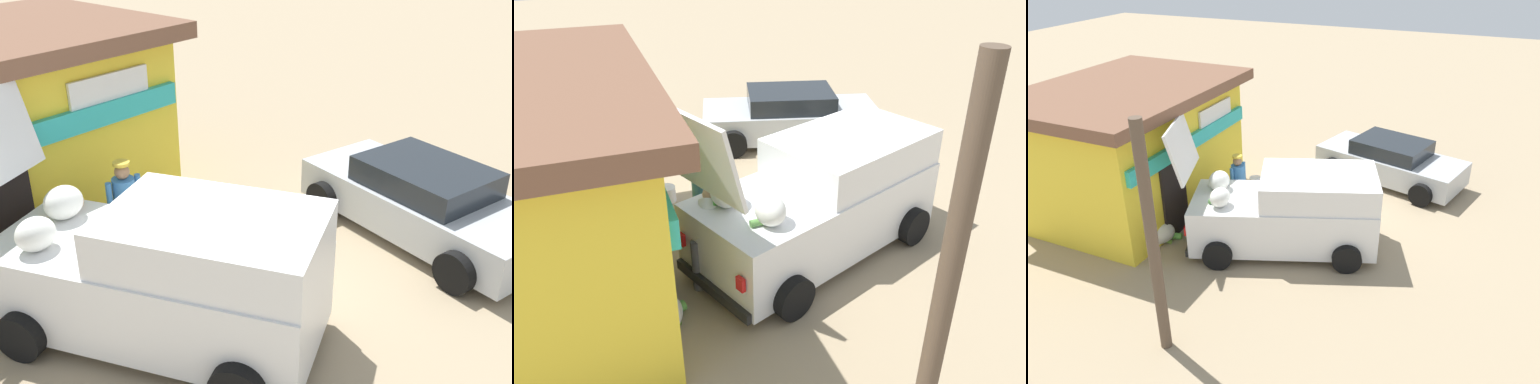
# 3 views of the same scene
# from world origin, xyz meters

# --- Properties ---
(ground_plane) EXTENTS (60.00, 60.00, 0.00)m
(ground_plane) POSITION_xyz_m (0.00, 0.00, 0.00)
(ground_plane) COLOR #9E896B
(storefront_bar) EXTENTS (5.78, 4.34, 3.27)m
(storefront_bar) POSITION_xyz_m (-0.72, 5.01, 1.67)
(storefront_bar) COLOR yellow
(storefront_bar) RESTS_ON ground_plane
(delivery_van) EXTENTS (3.21, 4.77, 3.01)m
(delivery_van) POSITION_xyz_m (-1.17, 0.42, 0.94)
(delivery_van) COLOR white
(delivery_van) RESTS_ON ground_plane
(parked_sedan) EXTENTS (2.96, 4.51, 1.26)m
(parked_sedan) POSITION_xyz_m (3.32, -0.96, 0.60)
(parked_sedan) COLOR #B2B7BC
(parked_sedan) RESTS_ON ground_plane
(vendor_standing) EXTENTS (0.56, 0.40, 1.69)m
(vendor_standing) POSITION_xyz_m (-0.31, 2.19, 0.97)
(vendor_standing) COLOR navy
(vendor_standing) RESTS_ON ground_plane
(customer_bending) EXTENTS (0.78, 0.68, 1.46)m
(customer_bending) POSITION_xyz_m (-1.41, 2.39, 0.90)
(customer_bending) COLOR #4C4C51
(customer_bending) RESTS_ON ground_plane
(unloaded_banana_pile) EXTENTS (0.98, 0.96, 0.51)m
(unloaded_banana_pile) POSITION_xyz_m (-2.22, 3.34, 0.24)
(unloaded_banana_pile) COLOR silver
(unloaded_banana_pile) RESTS_ON ground_plane
(paint_bucket) EXTENTS (0.34, 0.34, 0.31)m
(paint_bucket) POSITION_xyz_m (1.33, 2.51, 0.15)
(paint_bucket) COLOR silver
(paint_bucket) RESTS_ON ground_plane
(utility_pole) EXTENTS (0.20, 0.20, 4.27)m
(utility_pole) POSITION_xyz_m (-5.03, 1.23, 2.13)
(utility_pole) COLOR brown
(utility_pole) RESTS_ON ground_plane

